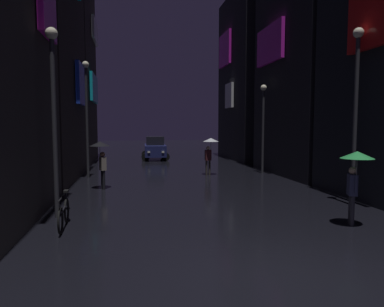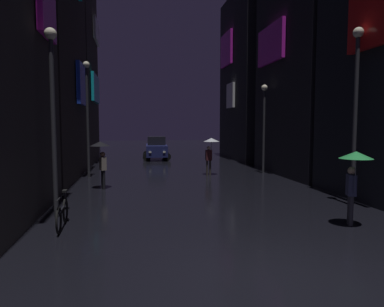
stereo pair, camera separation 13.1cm
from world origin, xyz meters
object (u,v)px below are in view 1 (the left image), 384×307
at_px(pedestrian_foreground_left_clear, 210,146).
at_px(streetlamp_right_far, 263,118).
at_px(bicycle_parked_at_storefront, 64,214).
at_px(streetlamp_left_far, 87,107).
at_px(streetlamp_left_near, 54,101).
at_px(pedestrian_near_crossing_green, 356,167).
at_px(car_distant, 155,148).
at_px(streetlamp_right_near, 356,97).
at_px(pedestrian_foreground_right_black, 101,152).

relative_size(pedestrian_foreground_left_clear, streetlamp_right_far, 0.41).
relative_size(bicycle_parked_at_storefront, streetlamp_left_far, 0.29).
relative_size(streetlamp_right_far, streetlamp_left_near, 0.91).
xyz_separation_m(pedestrian_near_crossing_green, streetlamp_left_near, (-8.42, 2.43, 1.89)).
height_order(car_distant, streetlamp_left_near, streetlamp_left_near).
height_order(pedestrian_foreground_left_clear, streetlamp_right_near, streetlamp_right_near).
distance_m(pedestrian_foreground_left_clear, streetlamp_right_near, 9.01).
bearing_deg(pedestrian_foreground_right_black, car_distant, 75.48).
height_order(pedestrian_foreground_right_black, pedestrian_near_crossing_green, same).
distance_m(pedestrian_foreground_right_black, bicycle_parked_at_storefront, 6.02).
bearing_deg(pedestrian_foreground_left_clear, streetlamp_left_far, 177.62).
distance_m(pedestrian_foreground_left_clear, pedestrian_near_crossing_green, 10.54).
bearing_deg(streetlamp_left_far, streetlamp_right_far, -0.35).
distance_m(car_distant, streetlamp_right_far, 11.37).
bearing_deg(streetlamp_right_far, pedestrian_near_crossing_green, -98.47).
bearing_deg(streetlamp_left_near, bicycle_parked_at_storefront, -70.98).
bearing_deg(bicycle_parked_at_storefront, streetlamp_left_far, 92.43).
height_order(streetlamp_right_near, streetlamp_left_far, streetlamp_left_far).
bearing_deg(streetlamp_right_far, streetlamp_left_near, -140.66).
distance_m(pedestrian_near_crossing_green, car_distant, 20.63).
xyz_separation_m(car_distant, streetlamp_left_near, (-4.36, -17.79, 2.63)).
xyz_separation_m(pedestrian_foreground_right_black, streetlamp_right_near, (9.03, -4.85, 2.14)).
distance_m(pedestrian_near_crossing_green, streetlamp_left_far, 13.78).
bearing_deg(car_distant, bicycle_parked_at_storefront, -101.80).
bearing_deg(streetlamp_right_far, car_distant, 120.48).
height_order(streetlamp_right_near, streetlamp_right_far, streetlamp_right_near).
bearing_deg(streetlamp_left_far, streetlamp_left_near, -90.00).
relative_size(pedestrian_foreground_left_clear, pedestrian_near_crossing_green, 1.00).
bearing_deg(streetlamp_left_near, car_distant, 76.24).
xyz_separation_m(pedestrian_foreground_right_black, bicycle_parked_at_storefront, (-0.57, -5.86, -1.28)).
distance_m(bicycle_parked_at_storefront, streetlamp_right_near, 10.24).
bearing_deg(pedestrian_foreground_right_black, streetlamp_right_far, 21.17).
relative_size(pedestrian_near_crossing_green, car_distant, 0.50).
height_order(pedestrian_foreground_right_black, streetlamp_left_far, streetlamp_left_far).
height_order(pedestrian_foreground_right_black, streetlamp_left_near, streetlamp_left_near).
bearing_deg(bicycle_parked_at_storefront, pedestrian_near_crossing_green, -9.01).
height_order(pedestrian_foreground_right_black, bicycle_parked_at_storefront, pedestrian_foreground_right_black).
height_order(bicycle_parked_at_storefront, streetlamp_right_far, streetlamp_right_far).
distance_m(pedestrian_near_crossing_green, streetlamp_left_near, 8.96).
relative_size(streetlamp_right_near, streetlamp_left_near, 1.08).
bearing_deg(streetlamp_left_near, streetlamp_right_near, -0.85).
xyz_separation_m(bicycle_parked_at_storefront, streetlamp_right_far, (9.60, 9.36, 2.90)).
xyz_separation_m(pedestrian_foreground_left_clear, streetlamp_left_far, (-6.74, 0.28, 2.17)).
bearing_deg(pedestrian_near_crossing_green, pedestrian_foreground_left_clear, 99.17).
xyz_separation_m(pedestrian_foreground_left_clear, pedestrian_foreground_right_black, (-5.77, -3.28, 0.00)).
relative_size(pedestrian_foreground_right_black, streetlamp_left_near, 0.37).
distance_m(pedestrian_foreground_left_clear, car_distant, 10.12).
relative_size(pedestrian_foreground_right_black, streetlamp_right_near, 0.34).
distance_m(car_distant, streetlamp_right_near, 19.02).
xyz_separation_m(car_distant, streetlamp_left_far, (-4.36, -9.53, 2.91)).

